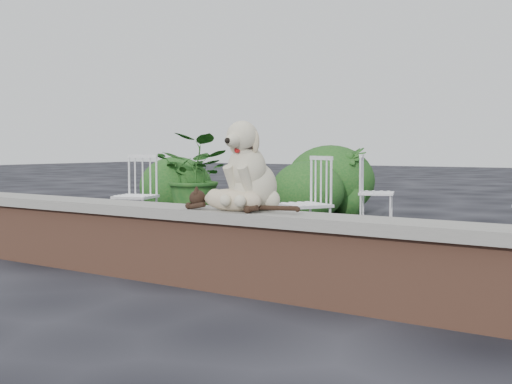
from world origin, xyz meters
The scene contains 11 objects.
ground centered at (0.00, 0.00, 0.00)m, with size 60.00×60.00×0.00m, color black.
brick_wall centered at (0.00, 0.00, 0.25)m, with size 6.00×0.30×0.50m, color brown.
capstone centered at (0.00, 0.00, 0.54)m, with size 6.20×0.40×0.08m, color slate.
dog centered at (0.40, 0.09, 0.90)m, with size 0.42×0.55×0.64m, color beige, non-canonical shape.
cat centered at (0.32, -0.06, 0.67)m, with size 1.04×0.25×0.18m, color tan, non-canonical shape.
chair_e centered at (-0.24, 3.82, 0.47)m, with size 0.56×0.56×0.94m, color white, non-canonical shape.
chair_a centered at (-2.36, 1.73, 0.47)m, with size 0.56×0.56×0.94m, color white, non-canonical shape.
chair_b centered at (-0.17, 1.86, 0.47)m, with size 0.56×0.56×0.94m, color white, non-canonical shape.
potted_plant_a centered at (-2.99, 3.66, 0.62)m, with size 1.11×0.96×1.23m, color #144718.
potted_plant_b centered at (-1.28, 5.19, 0.51)m, with size 0.57×0.57×1.02m, color #144718.
shrubbery centered at (-2.22, 4.78, 0.45)m, with size 3.27×2.60×1.12m.
Camera 1 is at (2.96, -3.71, 1.03)m, focal length 45.14 mm.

